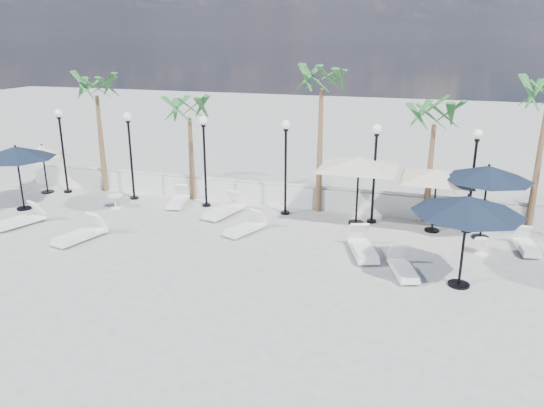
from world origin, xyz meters
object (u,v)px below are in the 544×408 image
(lounger_2, at_px, (178,200))
(parasol_navy_right, at_px, (468,205))
(parasol_cream_sq_a, at_px, (359,158))
(parasol_navy_left, at_px, (16,153))
(lounger_7, at_px, (403,268))
(lounger_6, at_px, (526,245))
(lounger_5, at_px, (246,227))
(lounger_0, at_px, (80,234))
(parasol_navy_mid, at_px, (488,173))
(parasol_cream_small, at_px, (42,151))
(lounger_4, at_px, (363,248))
(parasol_cream_sq_b, at_px, (438,170))
(lounger_1, at_px, (19,220))
(lounger_3, at_px, (224,209))

(lounger_2, xyz_separation_m, parasol_navy_right, (11.30, -4.48, 2.23))
(parasol_cream_sq_a, bearing_deg, parasol_navy_left, -170.16)
(lounger_2, relative_size, lounger_7, 1.04)
(lounger_6, height_order, parasol_cream_sq_a, parasol_cream_sq_a)
(lounger_7, bearing_deg, lounger_5, 142.65)
(lounger_0, height_order, parasol_navy_mid, parasol_navy_mid)
(lounger_6, xyz_separation_m, parasol_cream_small, (-20.24, 1.05, 1.74))
(lounger_7, relative_size, parasol_navy_mid, 0.61)
(lounger_7, bearing_deg, parasol_navy_left, 154.41)
(lounger_4, relative_size, lounger_6, 1.24)
(lounger_6, height_order, parasol_cream_sq_b, parasol_cream_sq_b)
(lounger_1, bearing_deg, lounger_7, 19.30)
(parasol_navy_mid, bearing_deg, lounger_6, -30.43)
(lounger_4, relative_size, parasol_cream_sq_b, 0.43)
(lounger_3, xyz_separation_m, lounger_7, (7.28, -3.53, -0.04))
(parasol_cream_sq_b, bearing_deg, parasol_cream_sq_a, 180.00)
(lounger_0, bearing_deg, parasol_cream_small, 153.04)
(lounger_3, xyz_separation_m, lounger_6, (11.14, -0.40, -0.05))
(parasol_navy_right, bearing_deg, lounger_3, 156.87)
(lounger_4, distance_m, parasol_navy_mid, 5.21)
(lounger_0, xyz_separation_m, lounger_4, (9.75, 1.68, 0.01))
(parasol_cream_small, bearing_deg, parasol_navy_mid, -0.70)
(parasol_navy_left, bearing_deg, lounger_7, -6.70)
(parasol_cream_small, bearing_deg, parasol_cream_sq_b, 0.00)
(lounger_4, bearing_deg, parasol_cream_sq_b, 35.04)
(lounger_4, bearing_deg, lounger_6, 1.14)
(lounger_5, bearing_deg, lounger_3, 154.52)
(parasol_navy_mid, relative_size, parasol_cream_sq_b, 0.60)
(parasol_cream_sq_a, bearing_deg, parasol_navy_right, -50.47)
(parasol_navy_right, bearing_deg, lounger_5, 163.46)
(parasol_navy_mid, bearing_deg, lounger_3, -177.49)
(lounger_4, relative_size, parasol_navy_right, 0.70)
(lounger_7, distance_m, parasol_navy_mid, 5.15)
(lounger_1, relative_size, lounger_2, 1.09)
(lounger_0, relative_size, parasol_navy_mid, 0.69)
(lounger_3, distance_m, lounger_7, 8.10)
(parasol_navy_mid, distance_m, parasol_cream_small, 18.84)
(lounger_3, bearing_deg, lounger_7, -11.91)
(lounger_5, relative_size, parasol_cream_sq_a, 0.33)
(lounger_5, bearing_deg, parasol_navy_left, -158.00)
(lounger_7, relative_size, parasol_cream_sq_a, 0.32)
(lounger_2, height_order, parasol_navy_left, parasol_navy_left)
(lounger_2, relative_size, parasol_navy_mid, 0.63)
(lounger_4, bearing_deg, parasol_navy_mid, 16.61)
(parasol_navy_right, bearing_deg, lounger_0, -178.85)
(parasol_cream_sq_b, bearing_deg, parasol_cream_small, 180.00)
(parasol_cream_sq_a, relative_size, parasol_cream_small, 2.52)
(parasol_navy_right, bearing_deg, lounger_4, 154.55)
(parasol_navy_right, bearing_deg, lounger_2, 158.38)
(lounger_5, height_order, parasol_cream_sq_b, parasol_cream_sq_b)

